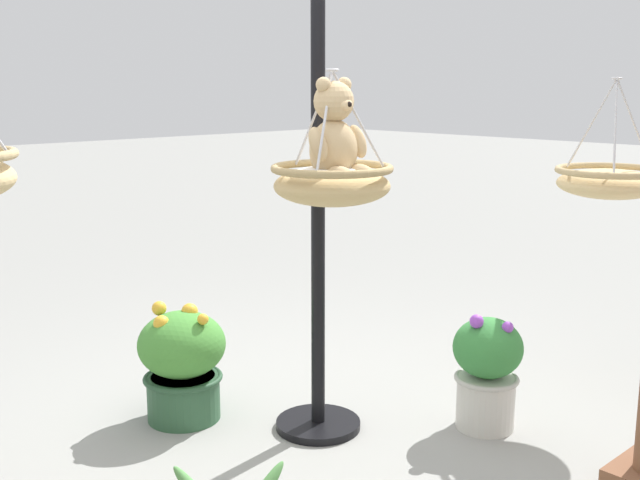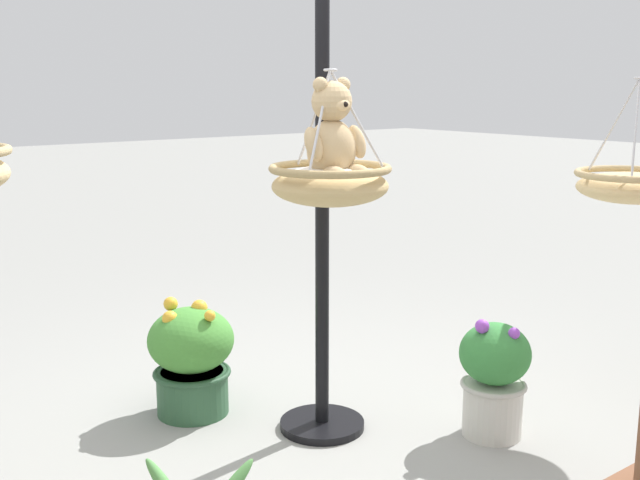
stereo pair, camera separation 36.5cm
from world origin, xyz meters
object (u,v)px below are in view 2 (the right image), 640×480
object	(u,v)px
display_pole_central	(322,280)
teddy_bear	(333,138)
hanging_basket_left_high	(631,185)
hanging_basket_with_teddy	(330,182)
potted_plant_fern_front	(494,376)
potted_plant_trailing_ivy	(191,357)

from	to	relation	value
display_pole_central	teddy_bear	world-z (taller)	display_pole_central
hanging_basket_left_high	teddy_bear	bearing A→B (deg)	-18.12
display_pole_central	hanging_basket_with_teddy	distance (m)	0.61
potted_plant_fern_front	display_pole_central	bearing A→B (deg)	-43.12
display_pole_central	potted_plant_trailing_ivy	bearing A→B (deg)	-53.05
potted_plant_fern_front	potted_plant_trailing_ivy	distance (m)	1.60
hanging_basket_with_teddy	teddy_bear	world-z (taller)	hanging_basket_with_teddy
teddy_bear	hanging_basket_left_high	bearing A→B (deg)	161.88
teddy_bear	potted_plant_trailing_ivy	size ratio (longest dim) A/B	0.74
display_pole_central	potted_plant_trailing_ivy	xyz separation A→B (m)	(0.44, -0.58, -0.48)
hanging_basket_with_teddy	potted_plant_trailing_ivy	world-z (taller)	hanging_basket_with_teddy
display_pole_central	hanging_basket_with_teddy	bearing A→B (deg)	59.04
hanging_basket_with_teddy	potted_plant_trailing_ivy	bearing A→B (deg)	-70.88
display_pole_central	hanging_basket_left_high	size ratio (longest dim) A/B	3.90
hanging_basket_left_high	potted_plant_trailing_ivy	world-z (taller)	hanging_basket_left_high
potted_plant_trailing_ivy	potted_plant_fern_front	bearing A→B (deg)	132.36
hanging_basket_with_teddy	potted_plant_trailing_ivy	size ratio (longest dim) A/B	0.97
display_pole_central	hanging_basket_left_high	distance (m)	1.70
teddy_bear	potted_plant_fern_front	world-z (taller)	teddy_bear
display_pole_central	hanging_basket_with_teddy	size ratio (longest dim) A/B	4.15
hanging_basket_with_teddy	hanging_basket_left_high	size ratio (longest dim) A/B	0.94
hanging_basket_with_teddy	potted_plant_fern_front	xyz separation A→B (m)	(-0.79, 0.35, -1.01)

